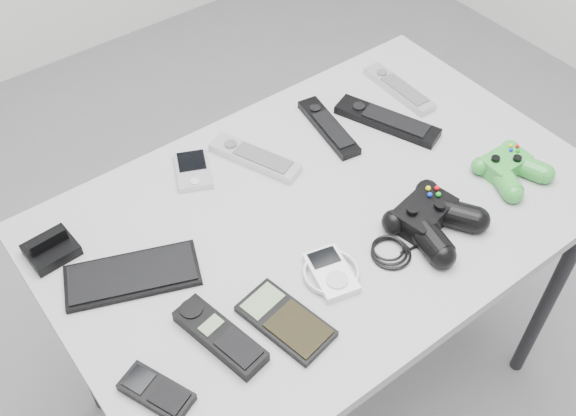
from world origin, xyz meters
TOP-DOWN VIEW (x-y plane):
  - floor at (0.00, 0.00)m, footprint 3.50×3.50m
  - desk at (0.03, -0.02)m, footprint 1.04×0.67m
  - pda_keyboard at (-0.33, 0.05)m, footprint 0.25×0.17m
  - dock_bracket at (-0.42, 0.18)m, footprint 0.09×0.08m
  - pda at (-0.11, 0.21)m, footprint 0.10×0.12m
  - remote_silver_a at (0.00, 0.16)m, footprint 0.12×0.20m
  - remote_black_a at (0.18, 0.15)m, footprint 0.08×0.20m
  - remote_black_b at (0.29, 0.09)m, footprint 0.13×0.23m
  - remote_silver_b at (0.39, 0.15)m, footprint 0.05×0.19m
  - mobile_phone at (-0.41, -0.17)m, footprint 0.09×0.12m
  - cordless_handset at (-0.28, -0.14)m, footprint 0.08×0.18m
  - calculator at (-0.18, -0.18)m, footprint 0.11×0.17m
  - mp3_player at (-0.06, -0.15)m, footprint 0.12×0.13m
  - controller_black at (0.16, -0.17)m, footprint 0.30×0.22m
  - controller_green at (0.38, -0.17)m, footprint 0.13×0.14m

SIDE VIEW (x-z plane):
  - floor at x=0.00m, z-range 0.00..0.00m
  - desk at x=0.03m, z-range 0.29..0.98m
  - pda_keyboard at x=-0.33m, z-range 0.69..0.71m
  - calculator at x=-0.18m, z-range 0.69..0.71m
  - pda at x=-0.11m, z-range 0.69..0.71m
  - mp3_player at x=-0.06m, z-range 0.69..0.71m
  - mobile_phone at x=-0.41m, z-range 0.69..0.71m
  - remote_silver_b at x=0.39m, z-range 0.69..0.71m
  - remote_black_a at x=0.18m, z-range 0.69..0.71m
  - remote_silver_a at x=0.00m, z-range 0.69..0.72m
  - remote_black_b at x=0.29m, z-range 0.69..0.72m
  - cordless_handset at x=-0.28m, z-range 0.69..0.72m
  - controller_green at x=0.38m, z-range 0.69..0.74m
  - dock_bracket at x=-0.42m, z-range 0.69..0.74m
  - controller_black at x=0.16m, z-range 0.69..0.75m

